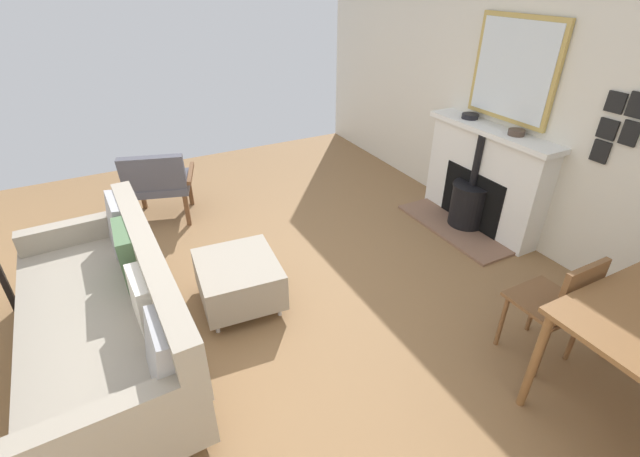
# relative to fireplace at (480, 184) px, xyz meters

# --- Properties ---
(ground_plane) EXTENTS (5.71, 6.26, 0.01)m
(ground_plane) POSITION_rel_fireplace_xyz_m (2.64, -0.10, -0.46)
(ground_plane) COLOR olive
(wall_left) EXTENTS (0.12, 6.26, 2.66)m
(wall_left) POSITION_rel_fireplace_xyz_m (-0.22, -0.10, 0.87)
(wall_left) COLOR beige
(wall_left) RESTS_ON ground
(fireplace) EXTENTS (0.65, 1.42, 1.03)m
(fireplace) POSITION_rel_fireplace_xyz_m (0.00, 0.00, 0.00)
(fireplace) COLOR brown
(fireplace) RESTS_ON ground
(mirror_over_mantel) EXTENTS (0.04, 0.89, 0.90)m
(mirror_over_mantel) POSITION_rel_fireplace_xyz_m (-0.13, 0.00, 1.08)
(mirror_over_mantel) COLOR tan
(mantel_bowl_near) EXTENTS (0.16, 0.16, 0.05)m
(mantel_bowl_near) POSITION_rel_fireplace_xyz_m (-0.04, -0.32, 0.60)
(mantel_bowl_near) COLOR black
(mantel_bowl_near) RESTS_ON fireplace
(mantel_bowl_far) EXTENTS (0.15, 0.15, 0.05)m
(mantel_bowl_far) POSITION_rel_fireplace_xyz_m (-0.04, 0.25, 0.60)
(mantel_bowl_far) COLOR #47382D
(mantel_bowl_far) RESTS_ON fireplace
(sofa) EXTENTS (0.97, 2.08, 0.83)m
(sofa) POSITION_rel_fireplace_xyz_m (3.48, 0.24, -0.10)
(sofa) COLOR #B2B2B7
(sofa) RESTS_ON ground
(ottoman) EXTENTS (0.65, 0.70, 0.39)m
(ottoman) POSITION_rel_fireplace_xyz_m (2.57, 0.09, -0.22)
(ottoman) COLOR #B2B2B7
(ottoman) RESTS_ON ground
(armchair_accent) EXTENTS (0.80, 0.74, 0.79)m
(armchair_accent) POSITION_rel_fireplace_xyz_m (2.85, -1.57, 0.00)
(armchair_accent) COLOR brown
(armchair_accent) RESTS_ON ground
(dining_chair_near_fireplace) EXTENTS (0.40, 0.40, 0.84)m
(dining_chair_near_fireplace) POSITION_rel_fireplace_xyz_m (0.95, 1.60, 0.05)
(dining_chair_near_fireplace) COLOR brown
(dining_chair_near_fireplace) RESTS_ON ground
(photo_gallery_row) EXTENTS (0.02, 0.30, 0.56)m
(photo_gallery_row) POSITION_rel_fireplace_xyz_m (-0.14, 1.01, 0.86)
(photo_gallery_row) COLOR black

